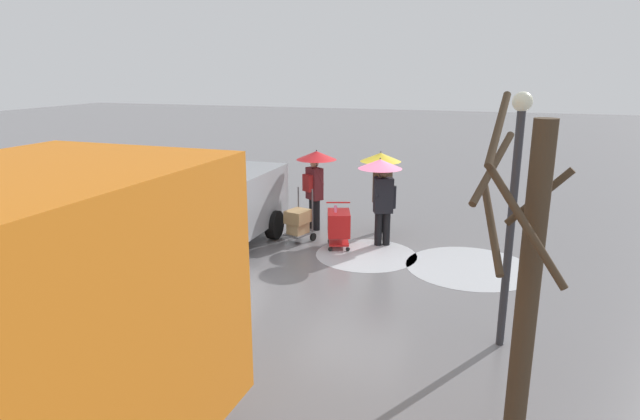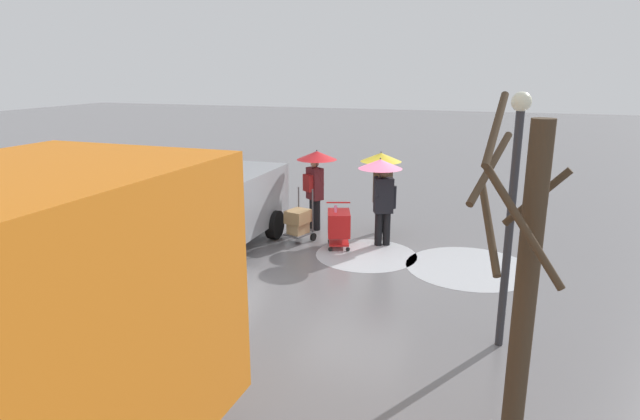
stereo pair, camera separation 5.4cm
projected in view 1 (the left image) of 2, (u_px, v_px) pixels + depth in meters
ground_plane at (355, 254)px, 12.44m from camera, size 90.00×90.00×0.00m
slush_patch_near_cluster at (366, 255)px, 12.40m from camera, size 2.33×2.33×0.01m
slush_patch_under_van at (470, 267)px, 11.62m from camera, size 2.74×2.74×0.01m
cargo_van_parked_right at (200, 208)px, 11.87m from camera, size 2.20×5.34×2.60m
shopping_cart_vendor at (339, 224)px, 12.79m from camera, size 0.78×0.95×1.04m
hand_dolly_boxes at (298, 222)px, 13.18m from camera, size 0.70×0.82×1.32m
pedestrian_pink_side at (382, 181)px, 12.68m from camera, size 1.04×1.04×2.15m
pedestrian_black_side at (381, 173)px, 13.67m from camera, size 1.04×1.04×2.15m
pedestrian_white_side at (315, 172)px, 13.95m from camera, size 1.04×1.04×2.15m
bare_tree_near at (525, 279)px, 5.68m from camera, size 1.03×1.23×3.93m
street_lamp at (514, 196)px, 7.78m from camera, size 0.28×0.28×3.86m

